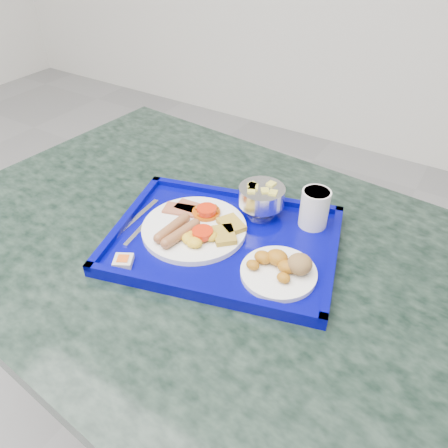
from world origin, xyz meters
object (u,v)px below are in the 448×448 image
(tray, at_px, (224,241))
(table, at_px, (216,310))
(fruit_bowl, at_px, (261,196))
(main_plate, at_px, (196,228))
(bread_plate, at_px, (282,268))
(juice_cup, at_px, (315,207))

(tray, bearing_deg, table, -145.53)
(fruit_bowl, bearing_deg, main_plate, -122.24)
(tray, distance_m, bread_plate, 0.16)
(main_plate, xyz_separation_m, bread_plate, (0.22, -0.02, 0.00))
(table, distance_m, bread_plate, 0.30)
(tray, xyz_separation_m, juice_cup, (0.14, 0.15, 0.05))
(tray, height_order, bread_plate, bread_plate)
(juice_cup, bearing_deg, tray, -133.47)
(main_plate, distance_m, bread_plate, 0.22)
(table, relative_size, bread_plate, 9.34)
(fruit_bowl, bearing_deg, table, -106.07)
(table, relative_size, tray, 2.53)
(fruit_bowl, relative_size, juice_cup, 1.19)
(tray, bearing_deg, main_plate, -167.73)
(tray, height_order, juice_cup, juice_cup)
(bread_plate, bearing_deg, tray, 168.39)
(tray, bearing_deg, juice_cup, 46.53)
(tray, relative_size, bread_plate, 3.69)
(table, relative_size, fruit_bowl, 13.37)
(bread_plate, distance_m, fruit_bowl, 0.21)
(tray, distance_m, main_plate, 0.07)
(tray, relative_size, juice_cup, 6.28)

